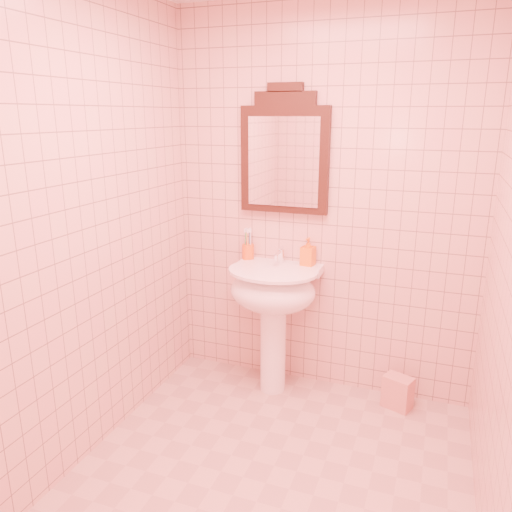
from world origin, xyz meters
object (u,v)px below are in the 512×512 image
at_px(mirror, 284,154).
at_px(towel, 398,392).
at_px(toothbrush_cup, 248,251).
at_px(soap_dispenser, 308,252).
at_px(pedestal_sink, 273,299).

bearing_deg(mirror, towel, -8.85).
height_order(toothbrush_cup, soap_dispenser, toothbrush_cup).
distance_m(mirror, towel, 1.68).
relative_size(pedestal_sink, towel, 4.04).
bearing_deg(toothbrush_cup, towel, -5.25).
bearing_deg(mirror, soap_dispenser, -10.99).
xyz_separation_m(toothbrush_cup, soap_dispenser, (0.42, -0.01, 0.04)).
bearing_deg(mirror, toothbrush_cup, -172.80).
relative_size(pedestal_sink, soap_dispenser, 4.68).
bearing_deg(towel, soap_dispenser, 171.76).
relative_size(mirror, toothbrush_cup, 4.31).
relative_size(pedestal_sink, mirror, 1.07).
relative_size(toothbrush_cup, towel, 0.88).
height_order(mirror, towel, mirror).
bearing_deg(soap_dispenser, towel, -0.47).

